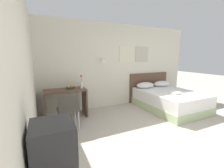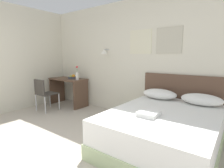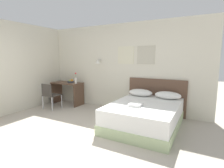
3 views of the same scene
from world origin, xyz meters
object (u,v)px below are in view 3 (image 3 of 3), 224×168
(folded_towel_near_foot, at_px, (136,105))
(desk, at_px, (67,89))
(headboard, at_px, (156,97))
(fruit_bowl, at_px, (71,81))
(bed, at_px, (145,115))
(pillow_left, at_px, (140,93))
(flower_vase, at_px, (76,80))
(desk_chair, at_px, (50,94))
(pillow_right, at_px, (168,95))

(folded_towel_near_foot, distance_m, desk, 3.08)
(headboard, distance_m, fruit_bowl, 2.92)
(bed, height_order, pillow_left, pillow_left)
(headboard, xyz_separation_m, fruit_bowl, (-2.88, -0.31, 0.29))
(fruit_bowl, height_order, flower_vase, flower_vase)
(desk, bearing_deg, fruit_bowl, 11.72)
(pillow_left, distance_m, fruit_bowl, 2.52)
(pillow_left, relative_size, fruit_bowl, 2.95)
(pillow_left, bearing_deg, bed, -63.39)
(desk_chair, bearing_deg, pillow_right, 13.01)
(fruit_bowl, distance_m, flower_vase, 0.31)
(bed, distance_m, desk_chair, 3.09)
(desk, bearing_deg, flower_vase, -5.63)
(bed, distance_m, folded_towel_near_foot, 0.45)
(headboard, bearing_deg, folded_towel_near_foot, -94.88)
(pillow_left, height_order, desk_chair, desk_chair)
(headboard, distance_m, folded_towel_near_foot, 1.33)
(pillow_right, bearing_deg, headboard, 142.83)
(headboard, height_order, desk, headboard)
(bed, xyz_separation_m, desk_chair, (-3.08, -0.06, 0.22))
(bed, xyz_separation_m, folded_towel_near_foot, (-0.11, -0.30, 0.31))
(desk_chair, distance_m, fruit_bowl, 0.85)
(folded_towel_near_foot, bearing_deg, flower_vase, 159.36)
(pillow_left, bearing_deg, fruit_bowl, -179.30)
(pillow_left, height_order, desk, desk)
(flower_vase, bearing_deg, headboard, 8.46)
(flower_vase, bearing_deg, desk, 174.37)
(headboard, height_order, pillow_left, headboard)
(pillow_right, relative_size, flower_vase, 1.80)
(bed, distance_m, pillow_right, 0.91)
(bed, xyz_separation_m, fruit_bowl, (-2.88, 0.71, 0.53))
(fruit_bowl, xyz_separation_m, flower_vase, (0.29, -0.07, 0.09))
(bed, distance_m, headboard, 1.05)
(desk, xyz_separation_m, flower_vase, (0.43, -0.04, 0.37))
(pillow_right, bearing_deg, pillow_left, 180.00)
(bed, bearing_deg, folded_towel_near_foot, -110.74)
(pillow_right, bearing_deg, bed, -116.61)
(desk_chair, relative_size, fruit_bowl, 3.66)
(fruit_bowl, bearing_deg, flower_vase, -14.52)
(headboard, xyz_separation_m, pillow_left, (-0.37, -0.28, 0.14))
(headboard, relative_size, pillow_left, 2.45)
(desk, height_order, desk_chair, desk_chair)
(headboard, height_order, folded_towel_near_foot, headboard)
(pillow_right, height_order, folded_towel_near_foot, pillow_right)
(bed, height_order, flower_vase, flower_vase)
(headboard, bearing_deg, bed, -90.00)
(desk, bearing_deg, bed, -12.65)
(pillow_right, xyz_separation_m, folded_towel_near_foot, (-0.48, -1.04, -0.07))
(headboard, distance_m, pillow_left, 0.49)
(bed, xyz_separation_m, headboard, (0.00, 1.02, 0.24))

